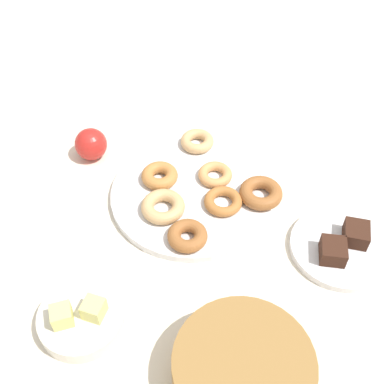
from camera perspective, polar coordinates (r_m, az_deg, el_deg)
The scene contains 17 objects.
ground_plane at distance 1.09m, azimuth -0.04°, elevation -0.54°, with size 2.40×2.40×0.00m, color beige.
donut_plate at distance 1.08m, azimuth -0.04°, elevation -0.22°, with size 0.36×0.36×0.02m, color silver.
donut_0 at distance 0.98m, azimuth -0.55°, elevation -5.23°, with size 0.08×0.08×0.03m, color #995B2D.
donut_1 at distance 1.09m, azimuth -3.88°, elevation 1.95°, with size 0.08×0.08×0.03m, color #BC7A3D.
donut_2 at distance 1.09m, azimuth 2.77°, elevation 2.08°, with size 0.08×0.08×0.02m, color tan.
donut_3 at distance 1.06m, azimuth 8.19°, elevation -0.11°, with size 0.10×0.10×0.03m, color #995B2D.
donut_4 at distance 1.03m, azimuth -3.47°, elevation -1.74°, with size 0.09×0.09×0.03m, color tan.
donut_5 at distance 1.17m, azimuth 0.62°, elevation 6.06°, with size 0.08×0.08×0.02m, color tan.
donut_6 at distance 1.04m, azimuth 3.72°, elevation -1.11°, with size 0.08×0.08×0.02m, color #AD6B33.
cake_plate at distance 1.03m, azimuth 17.18°, elevation -6.37°, with size 0.20×0.20×0.02m, color silver.
brownie_near at distance 1.03m, azimuth 18.93°, elevation -4.73°, with size 0.05×0.05×0.04m, color #381E14.
brownie_far at distance 0.99m, azimuth 16.44°, elevation -6.74°, with size 0.05×0.05×0.04m, color #381E14.
basket at distance 0.83m, azimuth 6.02°, elevation -20.41°, with size 0.23×0.23×0.08m, color olive.
fruit_bowl at distance 0.92m, azimuth -13.00°, elevation -14.48°, with size 0.16×0.16×0.03m, color silver.
melon_chunk_left at distance 0.88m, azimuth -11.60°, elevation -13.47°, with size 0.04×0.04×0.04m, color #DBD67A.
melon_chunk_right at distance 0.89m, azimuth -15.25°, elevation -14.02°, with size 0.04×0.04×0.04m, color #DBD67A.
apple at distance 1.18m, azimuth -11.94°, elevation 5.59°, with size 0.08×0.08×0.08m, color red.
Camera 1 is at (0.02, 0.73, 0.81)m, focal length 44.81 mm.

